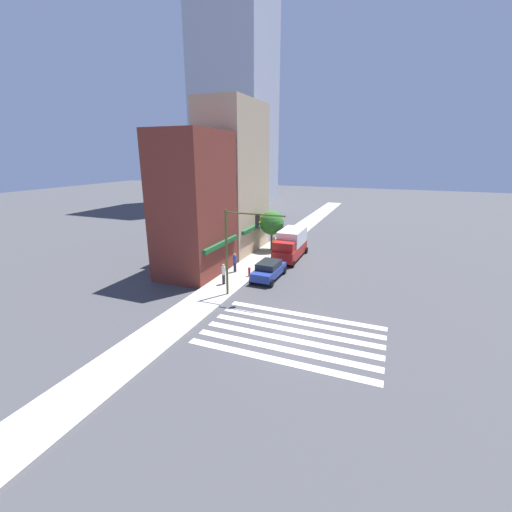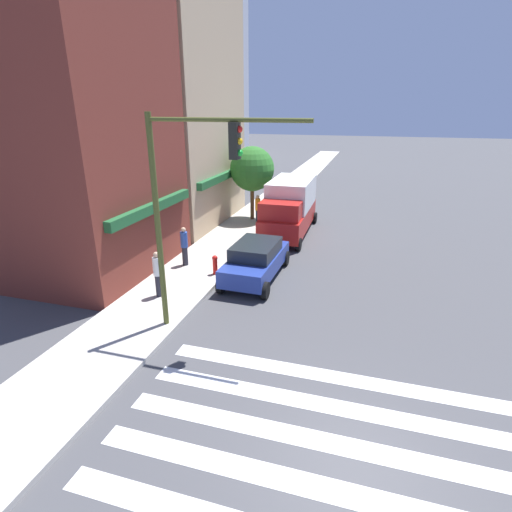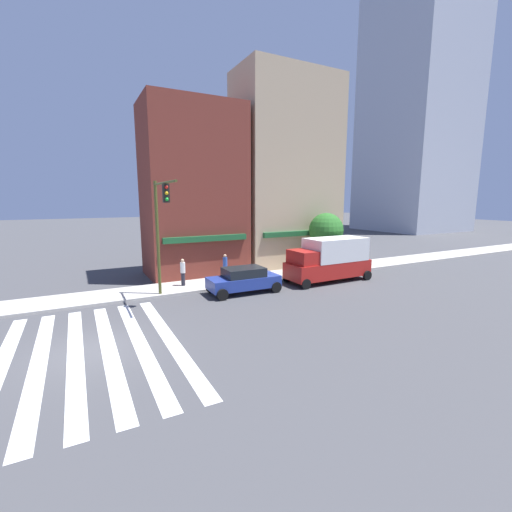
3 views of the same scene
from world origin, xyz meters
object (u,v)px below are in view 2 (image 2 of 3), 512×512
Objects in this scene: street_tree at (252,169)px; sedan_blue at (256,260)px; traffic_signal at (186,192)px; fire_hydrant at (215,264)px; box_truck_red at (290,206)px; pedestrian_blue_shirt at (184,246)px; pedestrian_orange_vest at (258,209)px; pedestrian_white_shirt at (158,273)px.

sedan_blue is at bearing -161.99° from street_tree.
traffic_signal is 8.04× the size of fire_hydrant.
sedan_blue is 6.72m from box_truck_red.
street_tree is (13.36, 2.11, -1.29)m from traffic_signal.
street_tree is at bearing 54.46° from box_truck_red.
sedan_blue is 2.51× the size of pedestrian_blue_shirt.
box_truck_red is 7.35m from pedestrian_blue_shirt.
pedestrian_orange_vest reaches higher than sedan_blue.
pedestrian_white_shirt is 1.00× the size of pedestrian_blue_shirt.
pedestrian_blue_shirt is 0.39× the size of street_tree.
box_truck_red is 3.52× the size of pedestrian_white_shirt.
pedestrian_white_shirt is at bearing 51.92° from traffic_signal.
pedestrian_blue_shirt is at bearing 151.50° from box_truck_red.
traffic_signal is at bearing 175.64° from box_truck_red.
pedestrian_orange_vest is 2.10× the size of fire_hydrant.
pedestrian_orange_vest is at bearing 65.10° from box_truck_red.
traffic_signal is 12.95m from pedestrian_orange_vest.
box_truck_red is 7.40× the size of fire_hydrant.
traffic_signal is at bearing -166.81° from fire_hydrant.
street_tree is (0.98, 0.65, 2.22)m from pedestrian_orange_vest.
pedestrian_orange_vest is at bearing 17.12° from sedan_blue.
pedestrian_white_shirt is (-2.98, 2.93, 0.23)m from sedan_blue.
pedestrian_orange_vest is 7.56m from pedestrian_blue_shirt.
pedestrian_white_shirt is 10.65m from pedestrian_orange_vest.
traffic_signal is 5.96m from fire_hydrant.
pedestrian_blue_shirt reaches higher than fire_hydrant.
fire_hydrant is (-7.09, 1.70, -0.97)m from box_truck_red.
box_truck_red is (11.42, -0.69, -3.00)m from traffic_signal.
sedan_blue is 2.51× the size of pedestrian_orange_vest.
pedestrian_white_shirt is at bearing -141.95° from pedestrian_orange_vest.
box_truck_red is at bearing 61.71° from pedestrian_blue_shirt.
pedestrian_white_shirt and pedestrian_blue_shirt have the same top height.
fire_hydrant is at bearing 104.98° from sedan_blue.
traffic_signal reaches higher than street_tree.
pedestrian_orange_vest is 8.07m from fire_hydrant.
sedan_blue is at bearing -122.00° from pedestrian_orange_vest.
traffic_signal reaches higher than box_truck_red.
fire_hydrant is 0.19× the size of street_tree.
sedan_blue is at bearing -8.23° from traffic_signal.
pedestrian_blue_shirt is (3.16, 0.46, 0.00)m from pedestrian_white_shirt.
pedestrian_orange_vest is at bearing 1.09° from pedestrian_white_shirt.
sedan_blue reaches higher than fire_hydrant.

